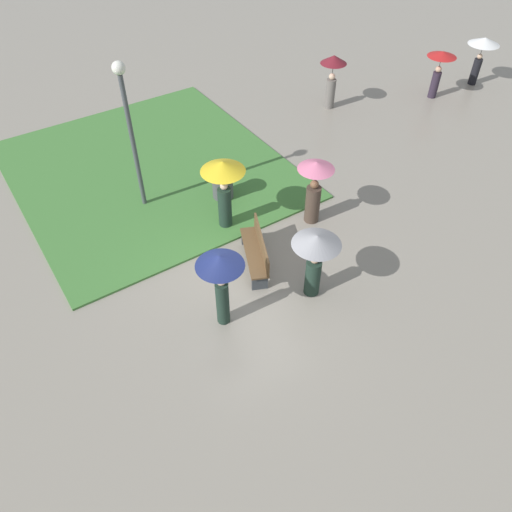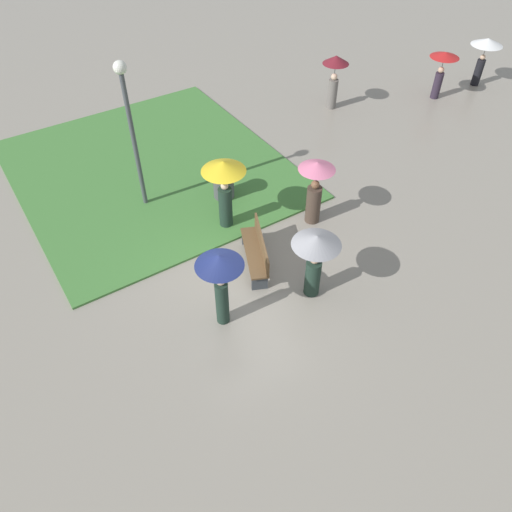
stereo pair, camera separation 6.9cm
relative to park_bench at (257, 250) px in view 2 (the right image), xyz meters
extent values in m
plane|color=gray|center=(0.54, -0.69, -0.47)|extent=(90.00, 90.00, 0.00)
cube|color=#427A38|center=(-5.22, -0.49, -0.44)|extent=(8.37, 7.58, 0.06)
cube|color=brown|center=(-0.03, -0.07, -0.05)|extent=(1.82, 1.11, 0.05)
cube|color=brown|center=(0.04, 0.10, 0.20)|extent=(1.67, 0.78, 0.45)
cube|color=#383D42|center=(-0.76, 0.26, -0.27)|extent=(0.23, 0.38, 0.40)
cube|color=#383D42|center=(0.70, -0.39, -0.27)|extent=(0.23, 0.38, 0.40)
cylinder|color=#474C51|center=(-3.73, -1.30, 1.40)|extent=(0.12, 0.12, 3.75)
sphere|color=white|center=(-3.73, -1.30, 3.44)|extent=(0.32, 0.32, 0.32)
cylinder|color=#4C4C51|center=(-2.78, 0.69, -0.05)|extent=(0.58, 0.58, 0.84)
cylinder|color=black|center=(-2.78, 0.69, 0.38)|extent=(0.62, 0.62, 0.03)
cylinder|color=#1E3328|center=(1.45, 0.55, 0.00)|extent=(0.49, 0.49, 0.95)
sphere|color=tan|center=(1.45, 0.55, 0.58)|extent=(0.20, 0.20, 0.20)
cylinder|color=#4C4C4F|center=(1.45, 0.55, 0.85)|extent=(0.02, 0.02, 0.35)
cone|color=gray|center=(1.45, 0.55, 1.15)|extent=(1.08, 1.08, 0.24)
cylinder|color=#1E3328|center=(1.05, -1.58, 0.11)|extent=(0.40, 0.40, 1.16)
sphere|color=beige|center=(1.05, -1.58, 0.78)|extent=(0.20, 0.20, 0.20)
cylinder|color=#4C4C4F|center=(1.05, -1.58, 1.06)|extent=(0.02, 0.02, 0.35)
cone|color=navy|center=(1.05, -1.58, 1.36)|extent=(1.00, 1.00, 0.27)
cylinder|color=#1E3328|center=(-1.69, 0.12, 0.13)|extent=(0.40, 0.40, 1.19)
sphere|color=beige|center=(-1.69, 0.12, 0.82)|extent=(0.19, 0.19, 0.19)
cylinder|color=#4C4C4F|center=(-1.69, 0.12, 1.09)|extent=(0.02, 0.02, 0.35)
cone|color=gold|center=(-1.69, 0.12, 1.40)|extent=(1.12, 1.12, 0.27)
cylinder|color=#47382D|center=(-0.62, 2.17, 0.06)|extent=(0.55, 0.55, 1.06)
sphere|color=brown|center=(-0.62, 2.17, 0.70)|extent=(0.23, 0.23, 0.23)
cylinder|color=#4C4C4F|center=(-0.62, 2.17, 0.99)|extent=(0.02, 0.02, 0.35)
cone|color=pink|center=(-0.62, 2.17, 1.27)|extent=(0.94, 0.94, 0.20)
cylinder|color=#2D2333|center=(-3.81, 10.42, 0.01)|extent=(0.42, 0.42, 0.95)
sphere|color=tan|center=(-3.81, 10.42, 0.59)|extent=(0.22, 0.22, 0.22)
cylinder|color=#4C4C4F|center=(-3.81, 10.42, 0.87)|extent=(0.02, 0.02, 0.35)
cone|color=red|center=(-3.81, 10.42, 1.14)|extent=(1.03, 1.03, 0.19)
cylinder|color=slate|center=(-5.32, 6.68, 0.05)|extent=(0.43, 0.43, 1.04)
sphere|color=beige|center=(-5.32, 6.68, 0.68)|extent=(0.22, 0.22, 0.22)
cylinder|color=#4C4C4F|center=(-5.32, 6.68, 0.96)|extent=(0.02, 0.02, 0.35)
cone|color=maroon|center=(-5.32, 6.68, 1.28)|extent=(0.91, 0.91, 0.28)
cylinder|color=black|center=(-3.71, 12.57, 0.02)|extent=(0.43, 0.43, 0.98)
sphere|color=tan|center=(-3.71, 12.57, 0.60)|extent=(0.19, 0.19, 0.19)
cylinder|color=#4C4C4F|center=(-3.71, 12.57, 0.88)|extent=(0.02, 0.02, 0.35)
cone|color=white|center=(-3.71, 12.57, 1.17)|extent=(1.15, 1.15, 0.25)
camera|label=1|loc=(7.25, -4.84, 8.18)|focal=35.00mm
camera|label=2|loc=(7.29, -4.78, 8.18)|focal=35.00mm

